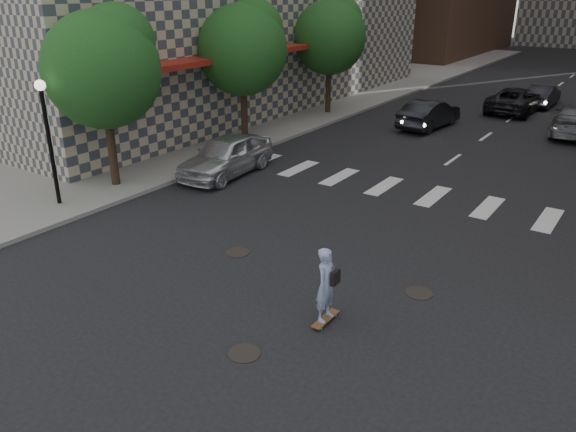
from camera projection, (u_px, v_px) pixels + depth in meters
name	position (u px, v px, depth m)	size (l,w,h in m)	color
ground	(268.00, 289.00, 14.49)	(160.00, 160.00, 0.00)	black
sidewalk_left	(271.00, 101.00, 37.28)	(13.00, 80.00, 0.15)	gray
lamppost	(47.00, 125.00, 18.71)	(0.36, 0.36, 4.28)	black
tree_a	(105.00, 64.00, 20.04)	(4.20, 4.20, 6.60)	#382619
tree_b	(245.00, 45.00, 26.14)	(4.20, 4.20, 6.60)	#382619
tree_c	(332.00, 34.00, 32.23)	(4.20, 4.20, 6.60)	#382619
manhole_a	(244.00, 353.00, 11.95)	(0.70, 0.70, 0.02)	black
manhole_b	(238.00, 252.00, 16.45)	(0.70, 0.70, 0.02)	black
manhole_c	(419.00, 293.00, 14.29)	(0.70, 0.70, 0.02)	black
skateboarder	(327.00, 285.00, 12.70)	(0.46, 0.95, 1.89)	brown
silver_sedan	(226.00, 155.00, 22.90)	(1.94, 4.83, 1.64)	silver
traffic_car_a	(429.00, 114.00, 30.46)	(1.62, 4.64, 1.53)	black
traffic_car_b	(576.00, 120.00, 29.03)	(2.22, 5.46, 1.59)	#525359
traffic_car_c	(516.00, 100.00, 34.19)	(2.50, 5.42, 1.51)	black
traffic_car_e	(543.00, 96.00, 35.89)	(1.42, 4.08, 1.34)	black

